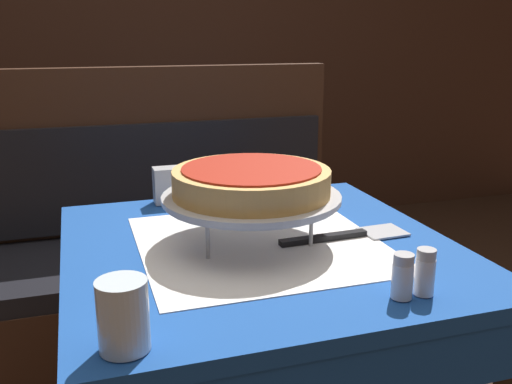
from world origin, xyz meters
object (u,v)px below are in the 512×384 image
object	(u,v)px
booth_bench	(152,293)
deep_dish_pizza	(251,181)
pizza_server	(346,235)
dining_table_front	(260,286)
dining_table_rear	(198,138)
pizza_pan_stand	(251,199)
condiment_caddy	(197,107)
water_glass_near	(123,315)
salt_shaker	(403,276)
napkin_holder	(174,185)
pepper_shaker	(425,272)

from	to	relation	value
booth_bench	deep_dish_pizza	xyz separation A→B (m)	(0.12, -0.76, 0.58)
pizza_server	booth_bench	bearing A→B (deg)	111.64
dining_table_front	dining_table_rear	size ratio (longest dim) A/B	0.98
dining_table_rear	pizza_pan_stand	xyz separation A→B (m)	(-0.26, -1.75, 0.20)
dining_table_front	condiment_caddy	distance (m)	1.88
booth_bench	pizza_server	xyz separation A→B (m)	(0.32, -0.80, 0.45)
water_glass_near	pizza_server	bearing A→B (deg)	31.96
salt_shaker	water_glass_near	bearing A→B (deg)	-177.28
pizza_server	napkin_holder	bearing A→B (deg)	128.92
pizza_server	pepper_shaker	world-z (taller)	pepper_shaker
booth_bench	deep_dish_pizza	bearing A→B (deg)	-80.94
dining_table_front	pepper_shaker	world-z (taller)	pepper_shaker
dining_table_rear	pizza_server	size ratio (longest dim) A/B	2.77
deep_dish_pizza	water_glass_near	size ratio (longest dim) A/B	3.16
pepper_shaker	condiment_caddy	xyz separation A→B (m)	(0.08, 2.16, 0.00)
pizza_pan_stand	salt_shaker	bearing A→B (deg)	-64.12
booth_bench	water_glass_near	xyz separation A→B (m)	(-0.17, -1.10, 0.50)
dining_table_rear	napkin_holder	size ratio (longest dim) A/B	7.92
pizza_pan_stand	napkin_holder	bearing A→B (deg)	107.18
dining_table_rear	napkin_holder	xyz separation A→B (m)	(-0.37, -1.42, 0.15)
dining_table_rear	deep_dish_pizza	size ratio (longest dim) A/B	2.50
salt_shaker	pepper_shaker	bearing A→B (deg)	-0.00
pizza_server	water_glass_near	size ratio (longest dim) A/B	2.85
pizza_server	water_glass_near	bearing A→B (deg)	-148.04
water_glass_near	napkin_holder	world-z (taller)	water_glass_near
booth_bench	dining_table_front	bearing A→B (deg)	-80.11
water_glass_near	salt_shaker	distance (m)	0.44
booth_bench	pizza_pan_stand	world-z (taller)	booth_bench
deep_dish_pizza	water_glass_near	bearing A→B (deg)	-130.14
condiment_caddy	water_glass_near	bearing A→B (deg)	-104.61
dining_table_rear	salt_shaker	xyz separation A→B (m)	(-0.11, -2.07, 0.14)
deep_dish_pizza	condiment_caddy	world-z (taller)	condiment_caddy
dining_table_rear	water_glass_near	bearing A→B (deg)	-104.76
pizza_pan_stand	water_glass_near	world-z (taller)	same
napkin_holder	dining_table_rear	bearing A→B (deg)	75.55
dining_table_front	water_glass_near	xyz separation A→B (m)	(-0.30, -0.33, 0.15)
dining_table_rear	booth_bench	size ratio (longest dim) A/B	0.57
pizza_pan_stand	condiment_caddy	distance (m)	1.86
pizza_server	deep_dish_pizza	bearing A→B (deg)	168.73
booth_bench	deep_dish_pizza	distance (m)	0.96
dining_table_rear	booth_bench	bearing A→B (deg)	-111.26
dining_table_front	deep_dish_pizza	world-z (taller)	deep_dish_pizza
deep_dish_pizza	napkin_holder	bearing A→B (deg)	107.18
deep_dish_pizza	pizza_server	size ratio (longest dim) A/B	1.11
pizza_server	napkin_holder	xyz separation A→B (m)	(-0.30, 0.37, 0.04)
pizza_pan_stand	pizza_server	world-z (taller)	pizza_pan_stand
condiment_caddy	dining_table_front	bearing A→B (deg)	-98.23
deep_dish_pizza	condiment_caddy	bearing A→B (deg)	81.30
napkin_holder	condiment_caddy	bearing A→B (deg)	75.76
pizza_pan_stand	dining_table_rear	bearing A→B (deg)	81.41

